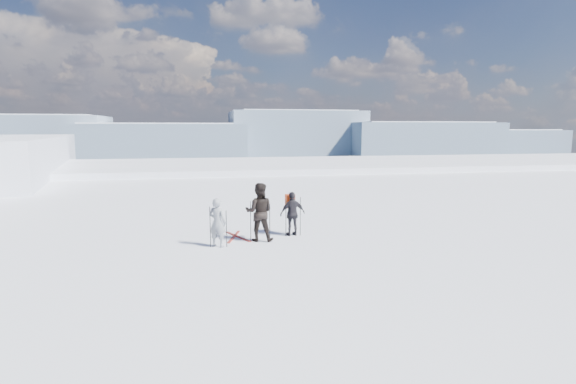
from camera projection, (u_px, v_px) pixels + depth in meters
name	position (u px, v px, depth m)	size (l,w,h in m)	color
lake_basin	(248.00, 235.00, 43.20)	(820.00, 820.00, 71.62)	white
far_mountain_range	(232.00, 139.00, 461.53)	(770.00, 110.00, 53.00)	slate
skier_grey	(217.00, 222.00, 13.95)	(0.56, 0.37, 1.54)	gray
skier_dark	(259.00, 212.00, 14.67)	(0.93, 0.73, 1.92)	black
skier_pack	(293.00, 214.00, 15.43)	(0.89, 0.37, 1.52)	black
backpack	(290.00, 184.00, 15.52)	(0.32, 0.18, 0.48)	#E74415
ski_poles	(259.00, 222.00, 14.67)	(3.11, 1.08, 1.35)	black
skis_loose	(236.00, 237.00, 15.28)	(0.80, 1.66, 0.03)	black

